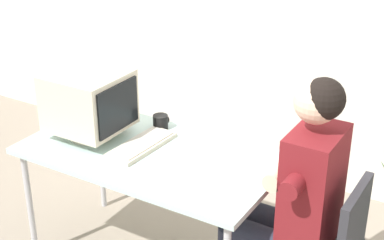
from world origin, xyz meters
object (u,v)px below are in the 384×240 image
(crt_monitor, at_px, (89,101))
(person_seated, at_px, (293,194))
(keyboard, at_px, (142,145))
(desk, at_px, (151,160))
(desk_mug, at_px, (161,122))

(crt_monitor, distance_m, person_seated, 1.23)
(person_seated, bearing_deg, crt_monitor, -177.93)
(crt_monitor, bearing_deg, keyboard, 5.39)
(desk, bearing_deg, crt_monitor, -177.96)
(keyboard, bearing_deg, crt_monitor, -174.61)
(keyboard, xyz_separation_m, person_seated, (0.88, 0.01, -0.04))
(keyboard, distance_m, person_seated, 0.88)
(crt_monitor, xyz_separation_m, keyboard, (0.33, 0.03, -0.20))
(desk, relative_size, desk_mug, 14.16)
(desk, distance_m, person_seated, 0.81)
(person_seated, xyz_separation_m, desk_mug, (-0.92, 0.24, 0.06))
(person_seated, bearing_deg, keyboard, -179.17)
(desk, xyz_separation_m, keyboard, (-0.07, 0.02, 0.07))
(crt_monitor, bearing_deg, desk_mug, 45.03)
(crt_monitor, distance_m, desk_mug, 0.44)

